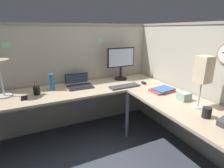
# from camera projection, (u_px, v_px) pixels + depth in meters

# --- Properties ---
(ground_plane) EXTENTS (6.80, 6.80, 0.00)m
(ground_plane) POSITION_uv_depth(u_px,v_px,m) (122.00, 145.00, 2.35)
(ground_plane) COLOR #383D47
(cubicle_wall_back) EXTENTS (2.57, 0.12, 1.58)m
(cubicle_wall_back) POSITION_uv_depth(u_px,v_px,m) (76.00, 76.00, 2.72)
(cubicle_wall_back) COLOR #A8A393
(cubicle_wall_back) RESTS_ON ground
(cubicle_wall_right) EXTENTS (0.12, 2.37, 1.58)m
(cubicle_wall_right) POSITION_uv_depth(u_px,v_px,m) (193.00, 87.00, 2.23)
(cubicle_wall_right) COLOR #A8A393
(cubicle_wall_right) RESTS_ON ground
(desk) EXTENTS (2.35, 2.15, 0.73)m
(desk) POSITION_uv_depth(u_px,v_px,m) (114.00, 106.00, 2.06)
(desk) COLOR tan
(desk) RESTS_ON ground
(monitor) EXTENTS (0.46, 0.20, 0.50)m
(monitor) POSITION_uv_depth(u_px,v_px,m) (121.00, 61.00, 2.71)
(monitor) COLOR black
(monitor) RESTS_ON desk
(laptop) EXTENTS (0.35, 0.39, 0.22)m
(laptop) POSITION_uv_depth(u_px,v_px,m) (79.00, 84.00, 2.49)
(laptop) COLOR #232326
(laptop) RESTS_ON desk
(keyboard) EXTENTS (0.43, 0.15, 0.02)m
(keyboard) POSITION_uv_depth(u_px,v_px,m) (124.00, 86.00, 2.42)
(keyboard) COLOR #38383D
(keyboard) RESTS_ON desk
(computer_mouse) EXTENTS (0.06, 0.10, 0.03)m
(computer_mouse) POSITION_uv_depth(u_px,v_px,m) (144.00, 83.00, 2.56)
(computer_mouse) COLOR black
(computer_mouse) RESTS_ON desk
(pen_cup) EXTENTS (0.08, 0.08, 0.18)m
(pen_cup) POSITION_uv_depth(u_px,v_px,m) (37.00, 91.00, 2.13)
(pen_cup) COLOR black
(pen_cup) RESTS_ON desk
(cell_phone) EXTENTS (0.07, 0.14, 0.01)m
(cell_phone) POSITION_uv_depth(u_px,v_px,m) (24.00, 98.00, 2.03)
(cell_phone) COLOR black
(cell_phone) RESTS_ON desk
(thermos_flask) EXTENTS (0.07, 0.07, 0.22)m
(thermos_flask) POSITION_uv_depth(u_px,v_px,m) (52.00, 82.00, 2.27)
(thermos_flask) COLOR #26598C
(thermos_flask) RESTS_ON desk
(book_stack) EXTENTS (0.30, 0.23, 0.04)m
(book_stack) POSITION_uv_depth(u_px,v_px,m) (162.00, 90.00, 2.25)
(book_stack) COLOR #BF3F38
(book_stack) RESTS_ON desk
(desk_lamp_paper) EXTENTS (0.13, 0.13, 0.53)m
(desk_lamp_paper) POSITION_uv_depth(u_px,v_px,m) (204.00, 71.00, 1.69)
(desk_lamp_paper) COLOR #B7BABF
(desk_lamp_paper) RESTS_ON desk
(coffee_mug) EXTENTS (0.08, 0.08, 0.10)m
(coffee_mug) POSITION_uv_depth(u_px,v_px,m) (207.00, 113.00, 1.58)
(coffee_mug) COLOR black
(coffee_mug) RESTS_ON desk
(tissue_box) EXTENTS (0.12, 0.12, 0.09)m
(tissue_box) POSITION_uv_depth(u_px,v_px,m) (184.00, 96.00, 1.97)
(tissue_box) COLOR #8CAD99
(tissue_box) RESTS_ON desk
(pinned_note_leftmost) EXTENTS (0.07, 0.00, 0.09)m
(pinned_note_leftmost) POSITION_uv_depth(u_px,v_px,m) (100.00, 41.00, 2.67)
(pinned_note_leftmost) COLOR #8CCC99
(pinned_note_middle) EXTENTS (0.10, 0.00, 0.08)m
(pinned_note_middle) POSITION_uv_depth(u_px,v_px,m) (6.00, 45.00, 2.17)
(pinned_note_middle) COLOR #8CCC99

